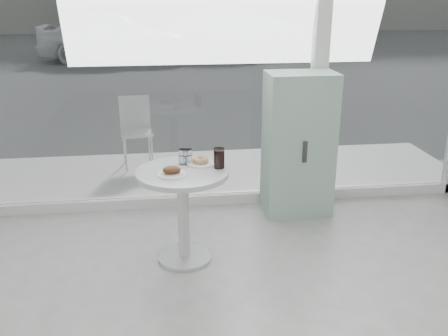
{
  "coord_description": "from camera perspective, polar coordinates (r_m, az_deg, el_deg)",
  "views": [
    {
      "loc": [
        -0.64,
        -1.71,
        2.09
      ],
      "look_at": [
        -0.2,
        1.7,
        0.85
      ],
      "focal_mm": 40.0,
      "sensor_mm": 36.0,
      "label": 1
    }
  ],
  "objects": [
    {
      "name": "patio_chair",
      "position": [
        6.1,
        -10.02,
        4.68
      ],
      "size": [
        0.4,
        0.4,
        0.84
      ],
      "rotation": [
        0.0,
        0.0,
        0.12
      ],
      "color": "silver",
      "rests_on": "patio_deck"
    },
    {
      "name": "water_tumbler_a",
      "position": [
        3.99,
        -4.67,
        1.22
      ],
      "size": [
        0.07,
        0.07,
        0.12
      ],
      "color": "white",
      "rests_on": "main_table"
    },
    {
      "name": "car_white",
      "position": [
        15.71,
        -12.36,
        14.54
      ],
      "size": [
        4.59,
        2.3,
        1.5
      ],
      "primitive_type": "imported",
      "rotation": [
        0.0,
        0.0,
        1.45
      ],
      "color": "silver",
      "rests_on": "street"
    },
    {
      "name": "room_shell",
      "position": [
        1.33,
        21.89,
        10.35
      ],
      "size": [
        6.0,
        6.0,
        6.0
      ],
      "color": "white",
      "rests_on": "ground"
    },
    {
      "name": "water_tumbler_b",
      "position": [
        3.99,
        -4.16,
        1.24
      ],
      "size": [
        0.07,
        0.07,
        0.12
      ],
      "color": "white",
      "rests_on": "main_table"
    },
    {
      "name": "patio_deck",
      "position": [
        5.92,
        -0.67,
        -0.57
      ],
      "size": [
        5.6,
        1.6,
        0.05
      ],
      "primitive_type": "cube",
      "color": "silver",
      "rests_on": "ground"
    },
    {
      "name": "main_table",
      "position": [
        3.93,
        -4.72,
        -3.31
      ],
      "size": [
        0.72,
        0.72,
        0.77
      ],
      "color": "silver",
      "rests_on": "ground"
    },
    {
      "name": "storefront",
      "position": [
        4.78,
        1.32,
        15.28
      ],
      "size": [
        5.0,
        0.14,
        3.0
      ],
      "color": "white",
      "rests_on": "ground"
    },
    {
      "name": "mint_cabinet",
      "position": [
        4.81,
        8.49,
        2.65
      ],
      "size": [
        0.64,
        0.45,
        1.37
      ],
      "rotation": [
        0.0,
        0.0,
        0.01
      ],
      "color": "#84A998",
      "rests_on": "ground"
    },
    {
      "name": "plate_donut",
      "position": [
        3.98,
        -2.68,
        0.74
      ],
      "size": [
        0.23,
        0.23,
        0.05
      ],
      "color": "white",
      "rests_on": "main_table"
    },
    {
      "name": "plate_fritter",
      "position": [
        3.76,
        -5.94,
        -0.4
      ],
      "size": [
        0.23,
        0.23,
        0.07
      ],
      "color": "white",
      "rests_on": "main_table"
    },
    {
      "name": "street",
      "position": [
        17.85,
        -5.36,
        13.05
      ],
      "size": [
        40.0,
        24.0,
        0.0
      ],
      "primitive_type": "cube",
      "color": "#3E3E3E",
      "rests_on": "ground"
    },
    {
      "name": "cola_glass",
      "position": [
        3.87,
        -0.57,
        1.09
      ],
      "size": [
        0.08,
        0.08,
        0.16
      ],
      "color": "white",
      "rests_on": "main_table"
    },
    {
      "name": "car_silver",
      "position": [
        16.99,
        1.42,
        15.42
      ],
      "size": [
        4.78,
        1.88,
        1.55
      ],
      "primitive_type": "imported",
      "rotation": [
        0.0,
        0.0,
        1.52
      ],
      "color": "#9A9CA1",
      "rests_on": "street"
    }
  ]
}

